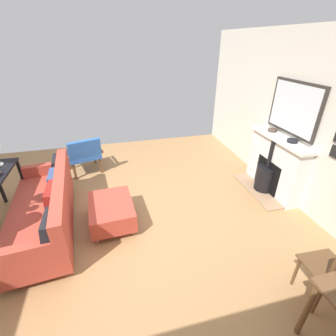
{
  "coord_description": "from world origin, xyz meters",
  "views": [
    {
      "loc": [
        -0.03,
        2.87,
        2.42
      ],
      "look_at": [
        -0.76,
        -0.01,
        0.8
      ],
      "focal_mm": 25.34,
      "sensor_mm": 36.0,
      "label": 1
    }
  ],
  "objects_px": {
    "fireplace": "(273,167)",
    "mantel_bowl_far": "(292,141)",
    "ottoman": "(112,211)",
    "armchair_accent": "(84,153)",
    "mantel_bowl_near": "(272,130)",
    "dining_chair_near_fireplace": "(336,270)",
    "sofa": "(46,208)"
  },
  "relations": [
    {
      "from": "fireplace",
      "to": "mantel_bowl_far",
      "type": "distance_m",
      "value": 0.63
    },
    {
      "from": "ottoman",
      "to": "armchair_accent",
      "type": "distance_m",
      "value": 1.76
    },
    {
      "from": "fireplace",
      "to": "mantel_bowl_near",
      "type": "height_order",
      "value": "mantel_bowl_near"
    },
    {
      "from": "mantel_bowl_near",
      "to": "armchair_accent",
      "type": "relative_size",
      "value": 0.18
    },
    {
      "from": "ottoman",
      "to": "dining_chair_near_fireplace",
      "type": "height_order",
      "value": "dining_chair_near_fireplace"
    },
    {
      "from": "sofa",
      "to": "ottoman",
      "type": "relative_size",
      "value": 2.47
    },
    {
      "from": "mantel_bowl_far",
      "to": "ottoman",
      "type": "bearing_deg",
      "value": -0.02
    },
    {
      "from": "fireplace",
      "to": "dining_chair_near_fireplace",
      "type": "xyz_separation_m",
      "value": [
        0.76,
        2.01,
        0.04
      ]
    },
    {
      "from": "mantel_bowl_near",
      "to": "armchair_accent",
      "type": "height_order",
      "value": "mantel_bowl_near"
    },
    {
      "from": "mantel_bowl_near",
      "to": "dining_chair_near_fireplace",
      "type": "xyz_separation_m",
      "value": [
        0.79,
        2.27,
        -0.55
      ]
    },
    {
      "from": "armchair_accent",
      "to": "sofa",
      "type": "bearing_deg",
      "value": 74.93
    },
    {
      "from": "fireplace",
      "to": "armchair_accent",
      "type": "height_order",
      "value": "fireplace"
    },
    {
      "from": "mantel_bowl_far",
      "to": "sofa",
      "type": "distance_m",
      "value": 3.77
    },
    {
      "from": "mantel_bowl_near",
      "to": "sofa",
      "type": "xyz_separation_m",
      "value": [
        3.7,
        0.39,
        -0.69
      ]
    },
    {
      "from": "fireplace",
      "to": "dining_chair_near_fireplace",
      "type": "bearing_deg",
      "value": 69.34
    },
    {
      "from": "fireplace",
      "to": "armchair_accent",
      "type": "distance_m",
      "value": 3.56
    },
    {
      "from": "sofa",
      "to": "ottoman",
      "type": "xyz_separation_m",
      "value": [
        -0.87,
        0.11,
        -0.13
      ]
    },
    {
      "from": "ottoman",
      "to": "armchair_accent",
      "type": "height_order",
      "value": "armchair_accent"
    },
    {
      "from": "dining_chair_near_fireplace",
      "to": "fireplace",
      "type": "bearing_deg",
      "value": -110.66
    },
    {
      "from": "ottoman",
      "to": "dining_chair_near_fireplace",
      "type": "xyz_separation_m",
      "value": [
        -2.04,
        1.77,
        0.27
      ]
    },
    {
      "from": "ottoman",
      "to": "sofa",
      "type": "bearing_deg",
      "value": -7.07
    },
    {
      "from": "armchair_accent",
      "to": "dining_chair_near_fireplace",
      "type": "xyz_separation_m",
      "value": [
        -2.49,
        3.46,
        0.06
      ]
    },
    {
      "from": "fireplace",
      "to": "mantel_bowl_near",
      "type": "xyz_separation_m",
      "value": [
        -0.03,
        -0.27,
        0.59
      ]
    },
    {
      "from": "ottoman",
      "to": "dining_chair_near_fireplace",
      "type": "relative_size",
      "value": 0.98
    },
    {
      "from": "sofa",
      "to": "mantel_bowl_far",
      "type": "bearing_deg",
      "value": 178.31
    },
    {
      "from": "mantel_bowl_near",
      "to": "sofa",
      "type": "distance_m",
      "value": 3.79
    },
    {
      "from": "armchair_accent",
      "to": "mantel_bowl_far",
      "type": "bearing_deg",
      "value": 152.72
    },
    {
      "from": "sofa",
      "to": "armchair_accent",
      "type": "xyz_separation_m",
      "value": [
        -0.43,
        -1.58,
        0.08
      ]
    },
    {
      "from": "mantel_bowl_near",
      "to": "armchair_accent",
      "type": "distance_m",
      "value": 3.54
    },
    {
      "from": "mantel_bowl_near",
      "to": "dining_chair_near_fireplace",
      "type": "bearing_deg",
      "value": 70.83
    },
    {
      "from": "fireplace",
      "to": "mantel_bowl_far",
      "type": "xyz_separation_m",
      "value": [
        -0.03,
        0.24,
        0.58
      ]
    },
    {
      "from": "mantel_bowl_near",
      "to": "mantel_bowl_far",
      "type": "relative_size",
      "value": 0.92
    }
  ]
}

